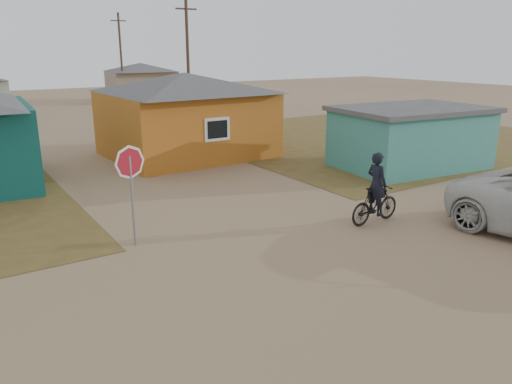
% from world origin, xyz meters
% --- Properties ---
extents(ground, '(120.00, 120.00, 0.00)m').
position_xyz_m(ground, '(0.00, 0.00, 0.00)').
color(ground, '#917354').
extents(grass_ne, '(20.00, 18.00, 0.00)m').
position_xyz_m(grass_ne, '(14.00, 13.00, 0.01)').
color(grass_ne, brown).
rests_on(grass_ne, ground).
extents(house_yellow, '(7.72, 6.76, 3.90)m').
position_xyz_m(house_yellow, '(2.50, 14.00, 2.00)').
color(house_yellow, '#B3621B').
rests_on(house_yellow, ground).
extents(shed_turquoise, '(6.71, 4.93, 2.60)m').
position_xyz_m(shed_turquoise, '(9.50, 6.50, 1.31)').
color(shed_turquoise, teal).
rests_on(shed_turquoise, ground).
extents(house_beige_east, '(6.95, 6.05, 3.60)m').
position_xyz_m(house_beige_east, '(10.00, 40.00, 1.86)').
color(house_beige_east, gray).
rests_on(house_beige_east, ground).
extents(utility_pole_near, '(1.40, 0.20, 8.00)m').
position_xyz_m(utility_pole_near, '(6.50, 22.00, 4.14)').
color(utility_pole_near, '#47342B').
rests_on(utility_pole_near, ground).
extents(utility_pole_far, '(1.40, 0.20, 8.00)m').
position_xyz_m(utility_pole_far, '(7.50, 38.00, 4.14)').
color(utility_pole_far, '#47342B').
rests_on(utility_pole_far, ground).
extents(stop_sign, '(0.87, 0.15, 2.67)m').
position_xyz_m(stop_sign, '(-3.65, 4.29, 1.95)').
color(stop_sign, gray).
rests_on(stop_sign, ground).
extents(cyclist, '(1.90, 0.69, 2.13)m').
position_xyz_m(cyclist, '(2.91, 2.11, 0.78)').
color(cyclist, black).
rests_on(cyclist, ground).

